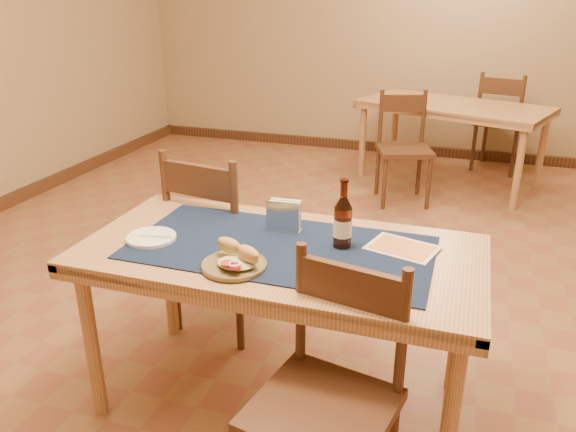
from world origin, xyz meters
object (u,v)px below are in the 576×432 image
(chair_main_near, at_px, (328,397))
(sandwich_plate, at_px, (236,261))
(back_table, at_px, (453,113))
(chair_main_far, at_px, (221,238))
(main_table, at_px, (280,266))
(napkin_holder, at_px, (284,216))
(beer_bottle, at_px, (343,222))

(chair_main_near, distance_m, sandwich_plate, 0.59)
(back_table, bearing_deg, chair_main_far, -108.84)
(main_table, distance_m, napkin_holder, 0.23)
(chair_main_near, bearing_deg, napkin_holder, 119.70)
(back_table, relative_size, chair_main_far, 1.81)
(chair_main_far, relative_size, napkin_holder, 6.39)
(chair_main_far, distance_m, sandwich_plate, 0.84)
(beer_bottle, bearing_deg, back_table, 85.44)
(main_table, relative_size, back_table, 0.89)
(back_table, bearing_deg, main_table, -98.37)
(sandwich_plate, relative_size, beer_bottle, 0.87)
(back_table, distance_m, chair_main_far, 3.06)
(back_table, distance_m, napkin_holder, 3.25)
(back_table, relative_size, napkin_holder, 11.54)
(back_table, height_order, chair_main_far, chair_main_far)
(main_table, distance_m, chair_main_near, 0.62)
(back_table, xyz_separation_m, sandwich_plate, (-0.59, -3.59, 0.11))
(chair_main_near, distance_m, napkin_holder, 0.82)
(back_table, bearing_deg, napkin_holder, -99.47)
(back_table, xyz_separation_m, napkin_holder, (-0.53, -3.20, 0.15))
(sandwich_plate, bearing_deg, beer_bottle, 42.35)
(napkin_holder, bearing_deg, chair_main_far, 145.30)
(chair_main_far, height_order, sandwich_plate, chair_main_far)
(beer_bottle, distance_m, napkin_holder, 0.29)
(main_table, bearing_deg, back_table, 81.63)
(main_table, relative_size, sandwich_plate, 6.55)
(chair_main_near, height_order, beer_bottle, beer_bottle)
(main_table, relative_size, beer_bottle, 5.69)
(sandwich_plate, distance_m, napkin_holder, 0.39)
(beer_bottle, bearing_deg, main_table, -160.52)
(main_table, bearing_deg, chair_main_far, 135.83)
(main_table, relative_size, napkin_holder, 10.22)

